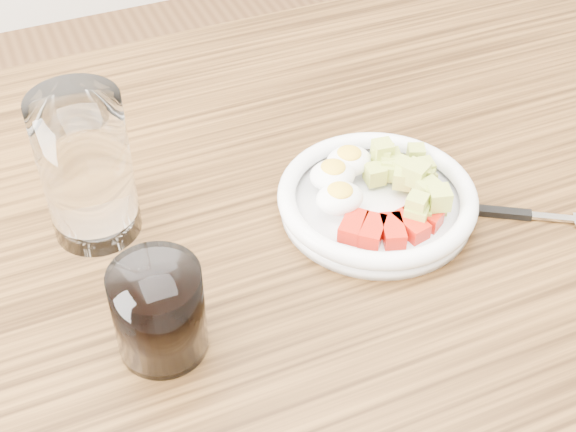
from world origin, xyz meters
name	(u,v)px	position (x,y,z in m)	size (l,w,h in m)	color
dining_table	(300,306)	(0.00, 0.00, 0.67)	(1.50, 0.90, 0.77)	brown
bowl	(377,196)	(0.09, 0.01, 0.79)	(0.21, 0.21, 0.05)	white
fork	(514,214)	(0.22, -0.05, 0.77)	(0.15, 0.10, 0.01)	black
water_glass	(86,168)	(-0.18, 0.10, 0.85)	(0.09, 0.09, 0.16)	white
coffee_glass	(159,312)	(-0.17, -0.07, 0.81)	(0.08, 0.08, 0.09)	white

